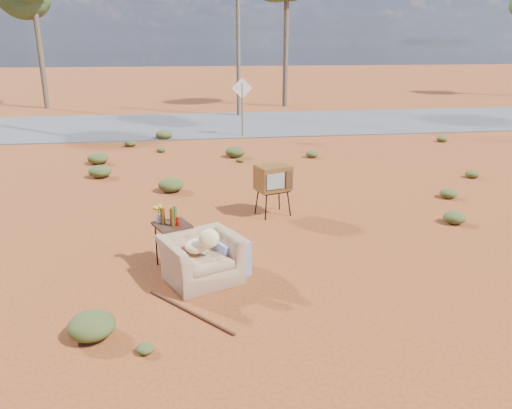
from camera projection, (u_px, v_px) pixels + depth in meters
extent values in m
plane|color=#944A1D|center=(241.00, 278.00, 7.63)|extent=(140.00, 140.00, 0.00)
cube|color=#565659|center=(200.00, 124.00, 21.73)|extent=(140.00, 7.00, 0.04)
imported|color=#977252|center=(201.00, 251.00, 7.43)|extent=(1.27, 1.07, 0.95)
ellipsoid|color=#FEDA9B|center=(196.00, 246.00, 7.42)|extent=(0.34, 0.34, 0.20)
ellipsoid|color=#FEDA9B|center=(209.00, 238.00, 7.23)|extent=(0.30, 0.15, 0.30)
cube|color=navy|center=(228.00, 254.00, 7.82)|extent=(0.69, 0.83, 0.55)
cube|color=black|center=(273.00, 190.00, 10.28)|extent=(0.69, 0.61, 0.03)
cylinder|color=black|center=(266.00, 207.00, 10.07)|extent=(0.03, 0.03, 0.53)
cylinder|color=black|center=(289.00, 204.00, 10.30)|extent=(0.03, 0.03, 0.53)
cylinder|color=black|center=(257.00, 202.00, 10.42)|extent=(0.03, 0.03, 0.53)
cylinder|color=black|center=(279.00, 198.00, 10.65)|extent=(0.03, 0.03, 0.53)
cube|color=brown|center=(273.00, 178.00, 10.19)|extent=(0.78, 0.69, 0.51)
cube|color=gray|center=(275.00, 181.00, 9.93)|extent=(0.38, 0.14, 0.32)
cube|color=#472D19|center=(289.00, 180.00, 10.06)|extent=(0.15, 0.07, 0.36)
cube|color=#382014|center=(172.00, 225.00, 7.82)|extent=(0.66, 0.66, 0.04)
cylinder|color=black|center=(166.00, 253.00, 7.66)|extent=(0.02, 0.02, 0.71)
cylinder|color=black|center=(190.00, 248.00, 7.86)|extent=(0.02, 0.02, 0.71)
cylinder|color=black|center=(156.00, 244.00, 7.99)|extent=(0.02, 0.02, 0.71)
cylinder|color=black|center=(180.00, 239.00, 8.19)|extent=(0.02, 0.02, 0.71)
cylinder|color=#482D0C|center=(163.00, 216.00, 7.75)|extent=(0.07, 0.07, 0.26)
cylinder|color=#482D0C|center=(172.00, 217.00, 7.69)|extent=(0.07, 0.07, 0.28)
cylinder|color=#265926|center=(175.00, 214.00, 7.90)|extent=(0.06, 0.06, 0.24)
cylinder|color=#AB130D|center=(178.00, 221.00, 7.74)|extent=(0.07, 0.07, 0.13)
cylinder|color=silver|center=(159.00, 218.00, 7.84)|extent=(0.08, 0.08, 0.14)
ellipsoid|color=gold|center=(158.00, 209.00, 7.79)|extent=(0.16, 0.16, 0.12)
cylinder|color=#4C2914|center=(190.00, 311.00, 6.65)|extent=(1.10, 1.30, 0.04)
cylinder|color=brown|center=(242.00, 110.00, 18.81)|extent=(0.06, 0.06, 2.00)
cube|color=silver|center=(242.00, 88.00, 18.56)|extent=(0.78, 0.04, 0.78)
cylinder|color=brown|center=(40.00, 51.00, 26.26)|extent=(0.28, 0.28, 6.00)
ellipsoid|color=#44582D|center=(34.00, 0.00, 25.48)|extent=(3.20, 3.20, 2.20)
cylinder|color=brown|center=(286.00, 41.00, 26.99)|extent=(0.28, 0.28, 7.00)
cylinder|color=brown|center=(238.00, 29.00, 23.12)|extent=(0.20, 0.20, 8.00)
ellipsoid|color=#414B21|center=(454.00, 217.00, 9.91)|extent=(0.44, 0.44, 0.24)
ellipsoid|color=#414B21|center=(100.00, 171.00, 13.27)|extent=(0.60, 0.60, 0.33)
ellipsoid|color=#414B21|center=(472.00, 174.00, 13.25)|extent=(0.36, 0.36, 0.20)
ellipsoid|color=#414B21|center=(312.00, 154.00, 15.56)|extent=(0.40, 0.40, 0.22)
ellipsoid|color=#414B21|center=(161.00, 150.00, 16.33)|extent=(0.30, 0.30, 0.17)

